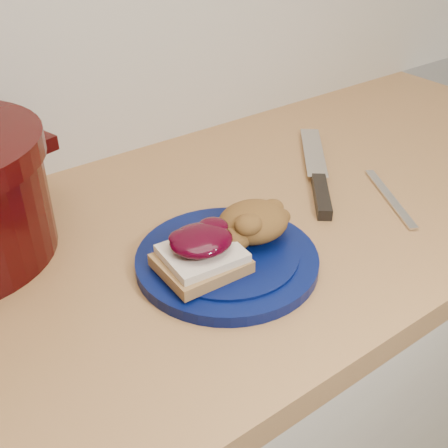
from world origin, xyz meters
TOP-DOWN VIEW (x-y plane):
  - base_cabinet at (0.00, 1.50)m, footprint 4.00×0.60m
  - plate at (-0.04, 1.42)m, footprint 0.27×0.27m
  - sandwich at (-0.08, 1.41)m, footprint 0.11×0.09m
  - stuffing_mound at (0.01, 1.43)m, footprint 0.11×0.10m
  - chef_knife at (0.20, 1.49)m, footprint 0.22×0.26m
  - butter_knife at (0.27, 1.40)m, footprint 0.10×0.17m

SIDE VIEW (x-z plane):
  - base_cabinet at x=0.00m, z-range 0.00..0.86m
  - butter_knife at x=0.27m, z-range 0.90..0.91m
  - plate at x=-0.04m, z-range 0.90..0.92m
  - chef_knife at x=0.20m, z-range 0.90..0.92m
  - sandwich at x=-0.08m, z-range 0.92..0.97m
  - stuffing_mound at x=0.01m, z-range 0.92..0.97m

